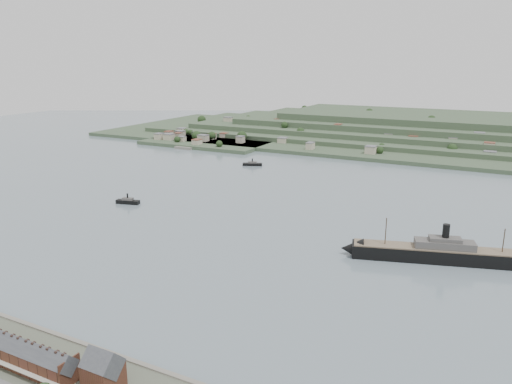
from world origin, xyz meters
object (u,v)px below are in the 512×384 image
at_px(gabled_building, 103,371).
at_px(steamship, 435,253).
at_px(terrace_row, 11,350).
at_px(tugboat, 128,201).

height_order(gabled_building, steamship, steamship).
bearing_deg(steamship, terrace_row, -124.72).
bearing_deg(tugboat, terrace_row, -59.59).
bearing_deg(terrace_row, steamship, 55.28).
height_order(terrace_row, tugboat, terrace_row).
xyz_separation_m(steamship, tugboat, (-212.37, 7.53, -2.59)).
relative_size(terrace_row, steamship, 0.56).
bearing_deg(steamship, tugboat, 177.97).
distance_m(terrace_row, tugboat, 197.17).
xyz_separation_m(gabled_building, steamship, (75.09, 158.43, -3.72)).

